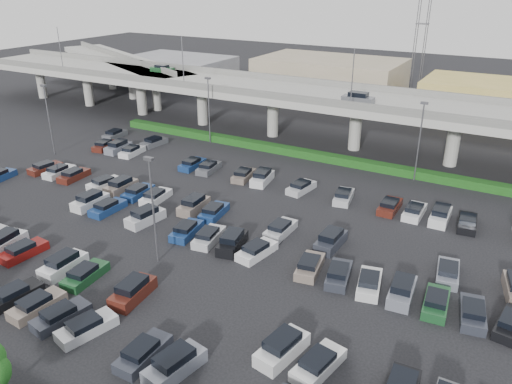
% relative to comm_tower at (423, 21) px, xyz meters
% --- Properties ---
extents(ground, '(280.00, 280.00, 0.00)m').
position_rel_comm_tower_xyz_m(ground, '(-4.00, -74.00, -15.61)').
color(ground, black).
extents(overpass, '(150.00, 13.00, 15.80)m').
position_rel_comm_tower_xyz_m(overpass, '(-4.21, -42.01, -8.64)').
color(overpass, '#9C9B93').
rests_on(overpass, ground).
extents(on_ramp, '(50.93, 30.13, 8.80)m').
position_rel_comm_tower_xyz_m(on_ramp, '(-56.10, -30.95, -8.76)').
color(on_ramp, '#9C9B93').
rests_on(on_ramp, ground).
extents(hedge, '(66.00, 1.60, 1.10)m').
position_rel_comm_tower_xyz_m(hedge, '(-4.00, -49.00, -15.06)').
color(hedge, '#173910').
rests_on(hedge, ground).
extents(parked_cars, '(63.04, 41.63, 1.67)m').
position_rel_comm_tower_xyz_m(parked_cars, '(-4.32, -77.96, -15.00)').
color(parked_cars, '#541F16').
rests_on(parked_cars, ground).
extents(light_poles, '(66.90, 48.38, 10.30)m').
position_rel_comm_tower_xyz_m(light_poles, '(-8.12, -72.00, -9.37)').
color(light_poles, '#535258').
rests_on(light_poles, ground).
extents(distant_buildings, '(138.00, 24.00, 9.00)m').
position_rel_comm_tower_xyz_m(distant_buildings, '(8.38, -12.19, -11.87)').
color(distant_buildings, slate).
rests_on(distant_buildings, ground).
extents(comm_tower, '(2.40, 2.40, 30.00)m').
position_rel_comm_tower_xyz_m(comm_tower, '(0.00, 0.00, 0.00)').
color(comm_tower, '#535258').
rests_on(comm_tower, ground).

